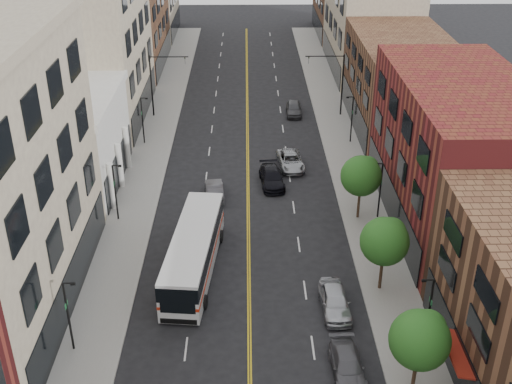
{
  "coord_description": "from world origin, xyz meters",
  "views": [
    {
      "loc": [
        -0.07,
        -22.94,
        27.66
      ],
      "look_at": [
        0.59,
        19.53,
        5.0
      ],
      "focal_mm": 45.0,
      "sensor_mm": 36.0,
      "label": 1
    }
  ],
  "objects_px": {
    "car_lane_behind": "(214,190)",
    "car_lane_b": "(291,161)",
    "car_lane_a": "(272,178)",
    "city_bus": "(194,250)",
    "car_lane_c": "(294,108)",
    "car_parked_mid": "(347,366)",
    "car_parked_far": "(335,301)"
  },
  "relations": [
    {
      "from": "car_lane_behind",
      "to": "car_lane_b",
      "type": "relative_size",
      "value": 0.85
    },
    {
      "from": "car_lane_a",
      "to": "city_bus",
      "type": "bearing_deg",
      "value": -119.62
    },
    {
      "from": "car_lane_a",
      "to": "car_lane_c",
      "type": "distance_m",
      "value": 18.39
    },
    {
      "from": "car_parked_mid",
      "to": "car_lane_c",
      "type": "relative_size",
      "value": 1.03
    },
    {
      "from": "car_lane_a",
      "to": "car_parked_mid",
      "type": "bearing_deg",
      "value": -87.3
    },
    {
      "from": "car_lane_behind",
      "to": "car_lane_a",
      "type": "bearing_deg",
      "value": -161.69
    },
    {
      "from": "car_parked_mid",
      "to": "car_lane_b",
      "type": "height_order",
      "value": "car_lane_b"
    },
    {
      "from": "car_parked_mid",
      "to": "car_lane_a",
      "type": "xyz_separation_m",
      "value": [
        -3.58,
        24.71,
        0.07
      ]
    },
    {
      "from": "car_lane_behind",
      "to": "car_lane_a",
      "type": "height_order",
      "value": "car_lane_a"
    },
    {
      "from": "car_parked_far",
      "to": "car_lane_c",
      "type": "distance_m",
      "value": 36.76
    },
    {
      "from": "city_bus",
      "to": "car_lane_c",
      "type": "bearing_deg",
      "value": 78.95
    },
    {
      "from": "city_bus",
      "to": "car_lane_b",
      "type": "relative_size",
      "value": 2.55
    },
    {
      "from": "car_parked_far",
      "to": "car_lane_behind",
      "type": "xyz_separation_m",
      "value": [
        -8.82,
        16.3,
        -0.09
      ]
    },
    {
      "from": "city_bus",
      "to": "car_lane_b",
      "type": "distance_m",
      "value": 19.56
    },
    {
      "from": "car_lane_behind",
      "to": "car_lane_b",
      "type": "distance_m",
      "value": 9.48
    },
    {
      "from": "car_lane_behind",
      "to": "car_lane_a",
      "type": "relative_size",
      "value": 0.85
    },
    {
      "from": "car_parked_mid",
      "to": "car_lane_c",
      "type": "distance_m",
      "value": 42.81
    },
    {
      "from": "car_parked_far",
      "to": "car_lane_b",
      "type": "relative_size",
      "value": 0.93
    },
    {
      "from": "city_bus",
      "to": "car_lane_b",
      "type": "height_order",
      "value": "city_bus"
    },
    {
      "from": "car_lane_c",
      "to": "car_parked_mid",
      "type": "bearing_deg",
      "value": -87.66
    },
    {
      "from": "car_parked_far",
      "to": "car_lane_a",
      "type": "xyz_separation_m",
      "value": [
        -3.58,
        18.66,
        -0.06
      ]
    },
    {
      "from": "car_lane_behind",
      "to": "car_lane_b",
      "type": "height_order",
      "value": "car_lane_behind"
    },
    {
      "from": "car_parked_far",
      "to": "car_lane_c",
      "type": "xyz_separation_m",
      "value": [
        -0.3,
        36.76,
        -0.05
      ]
    },
    {
      "from": "car_parked_mid",
      "to": "car_lane_behind",
      "type": "relative_size",
      "value": 1.06
    },
    {
      "from": "car_lane_b",
      "to": "car_parked_mid",
      "type": "bearing_deg",
      "value": -92.96
    },
    {
      "from": "car_lane_behind",
      "to": "car_lane_c",
      "type": "bearing_deg",
      "value": -118.52
    },
    {
      "from": "car_parked_mid",
      "to": "car_lane_c",
      "type": "bearing_deg",
      "value": 87.99
    },
    {
      "from": "car_lane_a",
      "to": "car_lane_behind",
      "type": "bearing_deg",
      "value": -161.32
    },
    {
      "from": "car_parked_mid",
      "to": "car_lane_b",
      "type": "bearing_deg",
      "value": 90.73
    },
    {
      "from": "car_lane_behind",
      "to": "car_lane_a",
      "type": "xyz_separation_m",
      "value": [
        5.25,
        2.36,
        0.02
      ]
    },
    {
      "from": "city_bus",
      "to": "car_lane_c",
      "type": "distance_m",
      "value": 33.45
    },
    {
      "from": "city_bus",
      "to": "car_lane_a",
      "type": "height_order",
      "value": "city_bus"
    }
  ]
}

